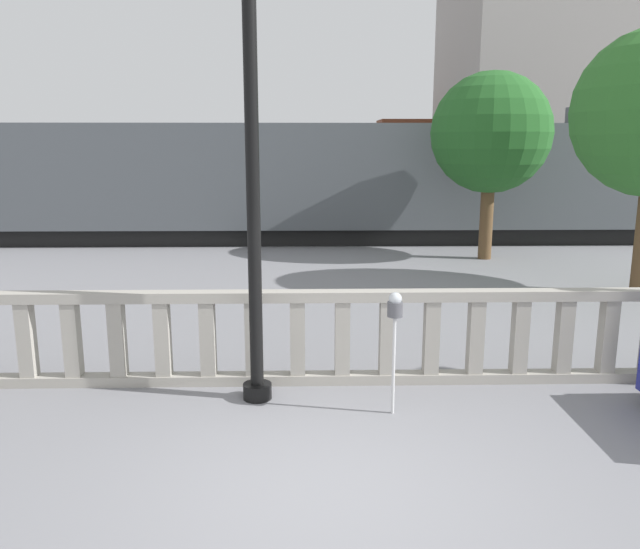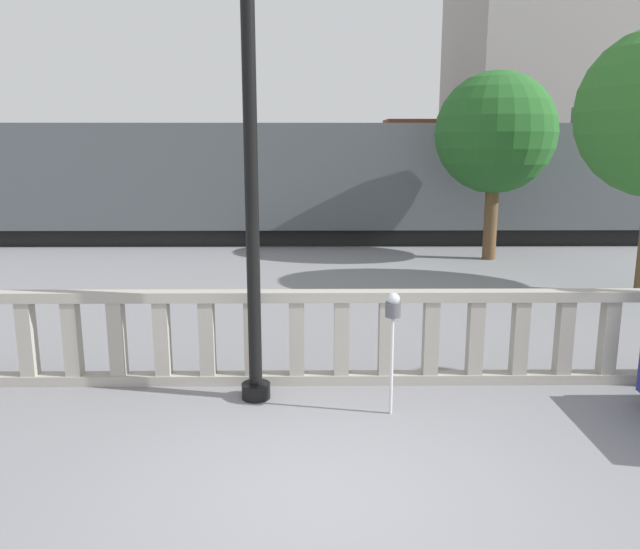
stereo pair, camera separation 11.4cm
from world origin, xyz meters
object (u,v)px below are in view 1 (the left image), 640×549
lamppost (251,110)px  train_far (255,165)px  tree_left (491,133)px  train_near (248,181)px  parking_meter (395,315)px

lamppost → train_far: (-2.25, 28.08, -1.56)m
lamppost → tree_left: lamppost is taller
train_far → lamppost: bearing=-85.4°
train_near → train_far: 14.76m
lamppost → tree_left: size_ratio=1.27×
lamppost → train_far: lamppost is taller
train_far → tree_left: (8.04, -18.09, 1.45)m
train_near → lamppost: bearing=-84.5°
parking_meter → train_far: size_ratio=0.08×
parking_meter → train_far: bearing=97.9°
lamppost → parking_meter: size_ratio=4.34×
train_near → train_far: train_far is taller
parking_meter → tree_left: size_ratio=0.29×
lamppost → tree_left: 11.55m
parking_meter → train_near: (-2.97, 13.84, 0.78)m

